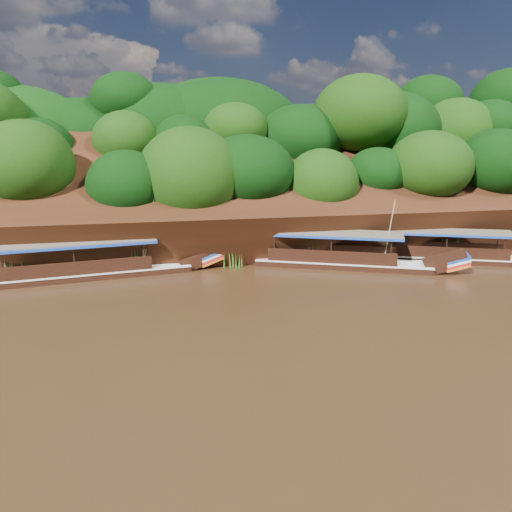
# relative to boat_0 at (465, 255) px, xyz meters

# --- Properties ---
(ground) EXTENTS (160.00, 160.00, 0.00)m
(ground) POSITION_rel_boat_0_xyz_m (-11.84, -7.26, -0.53)
(ground) COLOR black
(ground) RESTS_ON ground
(riverbank) EXTENTS (120.00, 30.06, 19.40)m
(riverbank) POSITION_rel_boat_0_xyz_m (-11.85, 15.46, 1.36)
(riverbank) COLOR black
(riverbank) RESTS_ON ground
(boat_0) EXTENTS (13.95, 7.70, 6.33)m
(boat_0) POSITION_rel_boat_0_xyz_m (0.00, 0.00, 0.00)
(boat_0) COLOR black
(boat_0) RESTS_ON ground
(boat_1) EXTENTS (14.20, 8.15, 5.55)m
(boat_1) POSITION_rel_boat_0_xyz_m (-8.87, 0.26, 0.04)
(boat_1) COLOR black
(boat_1) RESTS_ON ground
(boat_2) EXTENTS (16.06, 4.33, 5.55)m
(boat_2) POSITION_rel_boat_0_xyz_m (-26.35, 1.83, 0.04)
(boat_2) COLOR black
(boat_2) RESTS_ON ground
(reeds) EXTENTS (49.86, 1.96, 2.12)m
(reeds) POSITION_rel_boat_0_xyz_m (-15.67, 2.11, 0.37)
(reeds) COLOR #326419
(reeds) RESTS_ON ground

